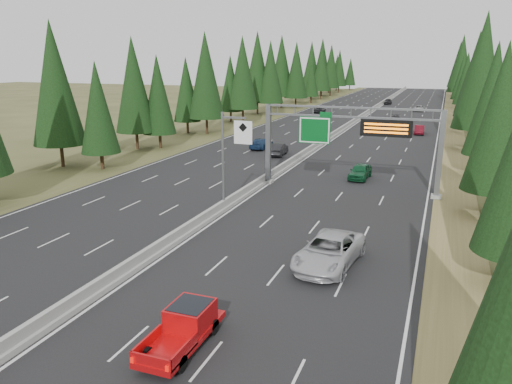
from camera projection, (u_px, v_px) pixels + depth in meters
road at (348, 127)px, 90.58m from camera, size 32.00×260.00×0.08m
shoulder_right at (453, 132)px, 84.52m from camera, size 3.60×260.00×0.06m
shoulder_left at (256, 123)px, 96.64m from camera, size 3.60×260.00×0.06m
median_barrier at (348, 125)px, 90.48m from camera, size 0.70×260.00×0.85m
sign_gantry at (357, 136)px, 45.41m from camera, size 16.75×0.98×7.80m
hov_sign_pole at (229, 155)px, 39.42m from camera, size 2.80×0.50×8.00m
tree_row_right at (486, 79)px, 78.96m from camera, size 11.63×239.76×18.89m
tree_row_left at (237, 75)px, 95.81m from camera, size 11.33×239.76×18.69m
silver_minivan at (329, 251)px, 29.72m from camera, size 3.70×6.85×1.83m
red_pickup at (186, 324)px, 21.57m from camera, size 1.82×5.08×1.66m
car_ahead_green at (360, 171)px, 51.39m from camera, size 2.07×4.64×1.55m
car_ahead_dkred at (419, 130)px, 81.79m from camera, size 1.74×4.48×1.45m
car_ahead_dkgrey at (395, 119)px, 97.34m from camera, size 2.15×4.61×1.30m
car_ahead_white at (419, 108)px, 117.38m from camera, size 2.54×4.97×1.34m
car_ahead_far at (388, 101)px, 135.25m from camera, size 1.86×4.56×1.55m
car_onc_near at (278, 149)px, 63.89m from camera, size 1.96×4.79×1.54m
car_onc_blue at (261, 144)px, 68.54m from camera, size 2.30×5.06×1.44m
car_onc_white at (318, 135)px, 75.85m from camera, size 1.88×4.40×1.48m
car_onc_far at (320, 110)px, 114.15m from camera, size 2.54×4.96×1.34m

